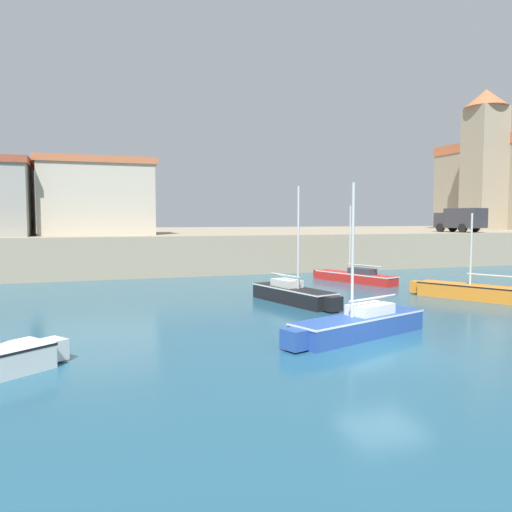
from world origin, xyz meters
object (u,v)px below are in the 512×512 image
Objects in this scene: sailboat_black_1 at (294,294)px; harbor_shed_mid_row at (97,197)px; sailboat_blue_0 at (358,324)px; sailboat_red_3 at (354,276)px; church at (505,181)px; truck_on_quay at (460,219)px; sailboat_orange_5 at (476,292)px.

sailboat_black_1 is 21.05m from harbor_shed_mid_row.
sailboat_red_3 is at bearing 60.99° from sailboat_blue_0.
church is 3.68× the size of truck_on_quay.
sailboat_blue_0 is 0.71× the size of harbor_shed_mid_row.
sailboat_blue_0 reaches higher than sailboat_orange_5.
harbor_shed_mid_row is at bearing -171.00° from church.
sailboat_black_1 is 28.31m from truck_on_quay.
sailboat_orange_5 is 0.36× the size of church.
sailboat_black_1 reaches higher than sailboat_orange_5.
church reaches higher than sailboat_blue_0.
sailboat_red_3 is (7.50, 13.52, -0.06)m from sailboat_blue_0.
church is (38.39, 25.82, 8.24)m from sailboat_black_1.
harbor_shed_mid_row is at bearing 175.30° from truck_on_quay.
sailboat_orange_5 is at bearing 28.10° from sailboat_blue_0.
sailboat_blue_0 is at bearing -119.01° from sailboat_red_3.
sailboat_blue_0 is 1.00× the size of sailboat_orange_5.
sailboat_blue_0 reaches higher than sailboat_red_3.
sailboat_red_3 is at bearing -148.23° from church.
harbor_shed_mid_row is at bearing 142.64° from sailboat_red_3.
sailboat_red_3 is 8.58m from sailboat_orange_5.
sailboat_orange_5 is at bearing -136.38° from church.
church is (31.48, 19.50, 8.32)m from sailboat_red_3.
sailboat_blue_0 is 33.27m from truck_on_quay.
sailboat_blue_0 is at bearing -94.68° from sailboat_black_1.
sailboat_blue_0 is 15.46m from sailboat_red_3.
harbor_shed_mid_row is at bearing 107.90° from sailboat_blue_0.
sailboat_blue_0 is at bearing -136.18° from truck_on_quay.
harbor_shed_mid_row reaches higher than sailboat_black_1.
sailboat_blue_0 is at bearing -151.90° from sailboat_orange_5.
harbor_shed_mid_row is (-8.25, 25.53, 5.37)m from sailboat_blue_0.
sailboat_black_1 is 46.99m from church.
church is (38.97, 33.01, 8.26)m from sailboat_blue_0.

